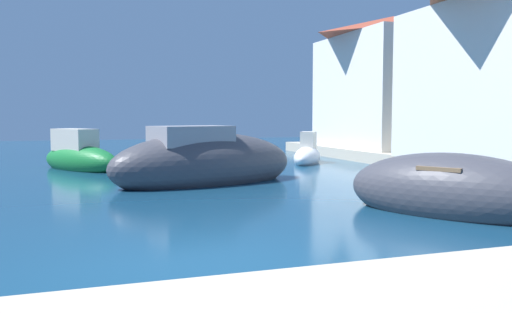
{
  "coord_description": "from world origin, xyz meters",
  "views": [
    {
      "loc": [
        -1.57,
        -6.76,
        2.01
      ],
      "look_at": [
        3.55,
        8.4,
        0.78
      ],
      "focal_mm": 36.83,
      "sensor_mm": 36.0,
      "label": 1
    }
  ],
  "objects": [
    {
      "name": "moored_boat_2",
      "position": [
        2.0,
        8.63,
        0.6
      ],
      "size": [
        6.48,
        3.89,
        2.17
      ],
      "rotation": [
        0.0,
        0.0,
        0.3
      ],
      "color": "#3F3F47",
      "rests_on": "ground"
    },
    {
      "name": "quayside_tree",
      "position": [
        12.67,
        13.5,
        3.88
      ],
      "size": [
        2.96,
        2.96,
        4.87
      ],
      "color": "brown",
      "rests_on": "quay_promenade"
    },
    {
      "name": "waterfront_building_annex",
      "position": [
        13.0,
        15.56,
        3.72
      ],
      "size": [
        5.69,
        7.24,
        6.34
      ],
      "color": "white",
      "rests_on": "quay_promenade"
    },
    {
      "name": "moored_boat_3",
      "position": [
        5.68,
        2.13,
        0.45
      ],
      "size": [
        3.84,
        4.76,
        1.63
      ],
      "rotation": [
        0.0,
        0.0,
        2.11
      ],
      "color": "#3F3F47",
      "rests_on": "ground"
    },
    {
      "name": "quay_promenade",
      "position": [
        4.32,
        -0.37,
        0.25
      ],
      "size": [
        44.0,
        32.0,
        0.5
      ],
      "color": "#BCB29E",
      "rests_on": "ground"
    },
    {
      "name": "ground",
      "position": [
        0.0,
        0.0,
        0.0
      ],
      "size": [
        80.0,
        80.0,
        0.0
      ],
      "primitive_type": "plane",
      "color": "navy"
    },
    {
      "name": "moored_boat_7",
      "position": [
        7.71,
        13.8,
        0.35
      ],
      "size": [
        2.55,
        3.12,
        1.56
      ],
      "rotation": [
        0.0,
        0.0,
        4.13
      ],
      "color": "white",
      "rests_on": "ground"
    },
    {
      "name": "moored_boat_5",
      "position": [
        -1.58,
        14.15,
        0.47
      ],
      "size": [
        3.43,
        4.39,
        1.81
      ],
      "rotation": [
        0.0,
        0.0,
        5.27
      ],
      "color": "#197233",
      "rests_on": "ground"
    }
  ]
}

